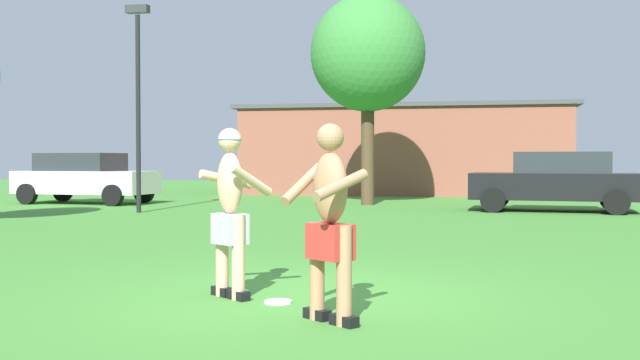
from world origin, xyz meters
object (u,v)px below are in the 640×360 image
at_px(player_in_red, 330,218).
at_px(frisbee, 278,302).
at_px(car_white_near_post, 85,177).
at_px(car_black_mid_lot, 556,180).
at_px(lamp_post, 138,85).
at_px(tree_near_building, 368,54).
at_px(player_with_cap, 231,205).

height_order(player_in_red, frisbee, player_in_red).
distance_m(car_white_near_post, car_black_mid_lot, 14.10).
relative_size(player_in_red, car_black_mid_lot, 0.38).
xyz_separation_m(car_white_near_post, lamp_post, (3.42, -3.40, 2.49)).
bearing_deg(player_in_red, tree_near_building, 97.05).
distance_m(player_in_red, frisbee, 1.32).
height_order(player_in_red, car_black_mid_lot, player_in_red).
height_order(player_with_cap, tree_near_building, tree_near_building).
bearing_deg(player_with_cap, lamp_post, 119.31).
relative_size(car_white_near_post, car_black_mid_lot, 1.00).
bearing_deg(player_with_cap, car_black_mid_lot, 72.00).
height_order(player_in_red, car_white_near_post, player_in_red).
bearing_deg(player_with_cap, player_in_red, -38.11).
bearing_deg(car_black_mid_lot, player_in_red, -102.58).
relative_size(frisbee, lamp_post, 0.05).
relative_size(car_white_near_post, lamp_post, 0.83).
relative_size(player_in_red, frisbee, 6.26).
height_order(car_black_mid_lot, tree_near_building, tree_near_building).
bearing_deg(player_with_cap, tree_near_building, 93.14).
distance_m(player_in_red, car_black_mid_lot, 14.98).
bearing_deg(tree_near_building, player_with_cap, -86.86).
height_order(frisbee, car_black_mid_lot, car_black_mid_lot).
bearing_deg(frisbee, tree_near_building, 95.04).
bearing_deg(car_white_near_post, tree_near_building, 7.18).
xyz_separation_m(player_in_red, tree_near_building, (-2.04, 16.50, 3.67)).
relative_size(lamp_post, tree_near_building, 0.84).
xyz_separation_m(player_with_cap, car_white_near_post, (-9.63, 14.47, -0.11)).
height_order(car_white_near_post, lamp_post, lamp_post).
bearing_deg(car_white_near_post, player_in_red, -54.92).
height_order(car_white_near_post, tree_near_building, tree_near_building).
distance_m(player_in_red, lamp_post, 14.30).
relative_size(car_white_near_post, tree_near_building, 0.70).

